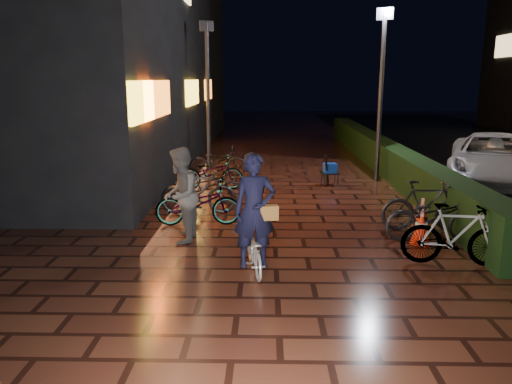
{
  "coord_description": "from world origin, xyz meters",
  "views": [
    {
      "loc": [
        -0.72,
        -9.46,
        3.09
      ],
      "look_at": [
        -0.91,
        -0.72,
        1.1
      ],
      "focal_mm": 35.0,
      "sensor_mm": 36.0,
      "label": 1
    }
  ],
  "objects_px": {
    "cart_assembly": "(330,169)",
    "traffic_barrier": "(422,220)",
    "cyclist": "(254,229)",
    "bystander_person": "(180,195)",
    "van": "(495,160)"
  },
  "relations": [
    {
      "from": "bystander_person",
      "to": "van",
      "type": "height_order",
      "value": "bystander_person"
    },
    {
      "from": "van",
      "to": "cart_assembly",
      "type": "distance_m",
      "value": 4.9
    },
    {
      "from": "bystander_person",
      "to": "cart_assembly",
      "type": "distance_m",
      "value": 6.37
    },
    {
      "from": "bystander_person",
      "to": "traffic_barrier",
      "type": "bearing_deg",
      "value": 98.2
    },
    {
      "from": "cyclist",
      "to": "bystander_person",
      "type": "bearing_deg",
      "value": 133.06
    },
    {
      "from": "bystander_person",
      "to": "traffic_barrier",
      "type": "xyz_separation_m",
      "value": [
        4.77,
        0.49,
        -0.61
      ]
    },
    {
      "from": "bystander_person",
      "to": "van",
      "type": "bearing_deg",
      "value": 125.64
    },
    {
      "from": "bystander_person",
      "to": "cyclist",
      "type": "bearing_deg",
      "value": 45.37
    },
    {
      "from": "traffic_barrier",
      "to": "cart_assembly",
      "type": "distance_m",
      "value": 4.98
    },
    {
      "from": "cyclist",
      "to": "cart_assembly",
      "type": "height_order",
      "value": "cyclist"
    },
    {
      "from": "van",
      "to": "cart_assembly",
      "type": "relative_size",
      "value": 5.73
    },
    {
      "from": "van",
      "to": "traffic_barrier",
      "type": "height_order",
      "value": "van"
    },
    {
      "from": "traffic_barrier",
      "to": "cart_assembly",
      "type": "bearing_deg",
      "value": 104.71
    },
    {
      "from": "cart_assembly",
      "to": "cyclist",
      "type": "bearing_deg",
      "value": -106.68
    },
    {
      "from": "cart_assembly",
      "to": "traffic_barrier",
      "type": "bearing_deg",
      "value": -75.29
    }
  ]
}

